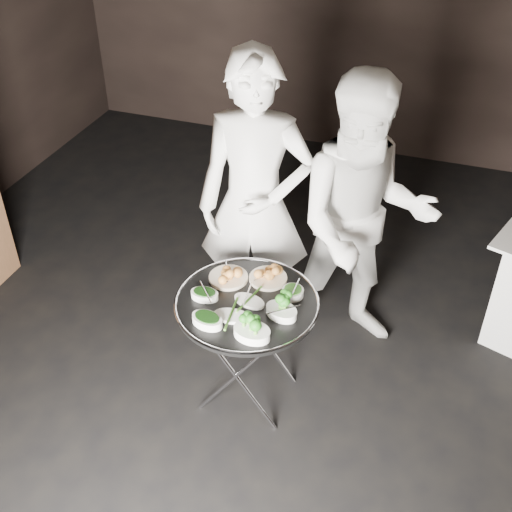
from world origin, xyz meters
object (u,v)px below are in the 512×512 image
(tray_stand, at_px, (247,346))
(waiter_right, at_px, (363,222))
(serving_tray, at_px, (247,303))
(waiter_left, at_px, (255,206))

(tray_stand, bearing_deg, waiter_right, 56.97)
(tray_stand, distance_m, serving_tray, 0.33)
(tray_stand, height_order, serving_tray, serving_tray)
(serving_tray, height_order, waiter_left, waiter_left)
(waiter_right, bearing_deg, waiter_left, 168.96)
(waiter_left, xyz_separation_m, waiter_right, (0.64, 0.10, -0.04))
(serving_tray, bearing_deg, waiter_right, 56.97)
(serving_tray, xyz_separation_m, waiter_right, (0.47, 0.72, 0.18))
(tray_stand, relative_size, serving_tray, 0.91)
(serving_tray, distance_m, waiter_left, 0.68)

